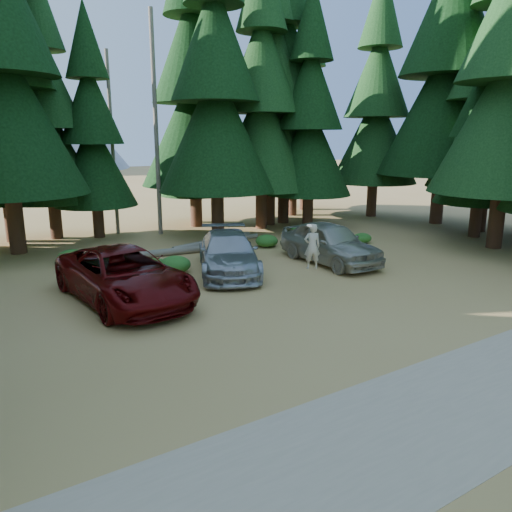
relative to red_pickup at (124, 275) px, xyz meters
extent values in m
plane|color=tan|center=(4.81, -3.88, -0.90)|extent=(160.00, 160.00, 0.00)
cube|color=tan|center=(4.81, -10.38, -0.89)|extent=(26.00, 3.50, 0.01)
cylinder|color=gray|center=(5.61, 10.62, 5.10)|extent=(0.24, 0.24, 12.00)
cylinder|color=gray|center=(3.61, 12.12, 4.10)|extent=(0.20, 0.20, 10.00)
imported|color=#590708|center=(0.00, 0.00, 0.00)|extent=(3.50, 6.68, 1.79)
imported|color=#ADAFB5|center=(4.75, 1.26, -0.08)|extent=(4.47, 6.09, 1.64)
imported|color=#AFAA9B|center=(9.31, 0.25, 0.01)|extent=(2.30, 5.39, 1.82)
imported|color=beige|center=(6.50, -1.97, 0.59)|extent=(0.73, 0.62, 1.70)
cylinder|color=white|center=(6.50, -1.92, 1.37)|extent=(0.36, 0.36, 0.04)
cylinder|color=gray|center=(4.35, 5.33, -0.73)|extent=(4.72, 0.83, 0.34)
cylinder|color=gray|center=(8.13, 6.62, -0.77)|extent=(3.07, 0.46, 0.25)
cylinder|color=gray|center=(6.75, 6.33, -0.73)|extent=(5.16, 1.73, 0.34)
ellipsoid|color=#275F1C|center=(-0.36, 5.98, -0.55)|extent=(1.25, 1.25, 0.69)
ellipsoid|color=#275F1C|center=(2.43, 3.39, -0.67)|extent=(0.84, 0.84, 0.46)
ellipsoid|color=#275F1C|center=(2.88, 2.38, -0.55)|extent=(1.28, 1.28, 0.70)
ellipsoid|color=#275F1C|center=(8.80, 4.46, -0.59)|extent=(1.13, 1.13, 0.62)
ellipsoid|color=#275F1C|center=(9.83, 2.96, -0.63)|extent=(0.96, 0.96, 0.53)
ellipsoid|color=#275F1C|center=(12.15, 6.12, -0.62)|extent=(1.00, 1.00, 0.55)
ellipsoid|color=#275F1C|center=(13.60, 2.56, -0.64)|extent=(0.94, 0.94, 0.52)
camera|label=1|loc=(-5.02, -16.01, 4.55)|focal=35.00mm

